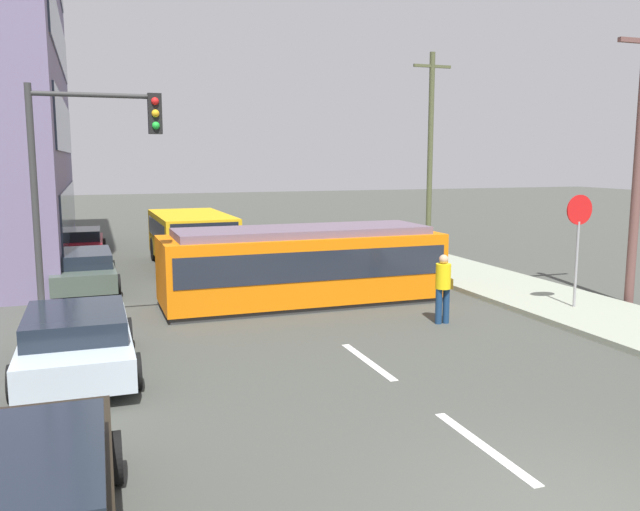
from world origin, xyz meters
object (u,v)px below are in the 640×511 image
at_px(traffic_light_mast, 85,167).
at_px(utility_pole_mid, 430,147).
at_px(parked_sedan_far, 83,269).
at_px(parked_sedan_furthest, 77,243).
at_px(parked_sedan_mid, 77,340).
at_px(stop_sign, 578,227).
at_px(pedestrian_crossing, 443,285).
at_px(parked_sedan_near, 20,505).
at_px(utility_pole_near, 639,158).
at_px(streetcar_tram, 302,264).
at_px(city_bus, 192,236).

xyz_separation_m(traffic_light_mast, utility_pole_mid, (14.43, 11.72, 0.69)).
distance_m(parked_sedan_far, parked_sedan_furthest, 6.53).
relative_size(parked_sedan_mid, utility_pole_mid, 0.51).
height_order(parked_sedan_mid, parked_sedan_far, same).
bearing_deg(parked_sedan_furthest, utility_pole_mid, -3.69).
bearing_deg(stop_sign, pedestrian_crossing, 178.71).
distance_m(parked_sedan_near, parked_sedan_far, 14.10).
height_order(parked_sedan_mid, parked_sedan_furthest, same).
height_order(stop_sign, utility_pole_near, utility_pole_near).
relative_size(streetcar_tram, stop_sign, 2.63).
bearing_deg(traffic_light_mast, utility_pole_mid, 39.09).
bearing_deg(pedestrian_crossing, stop_sign, -1.29).
xyz_separation_m(city_bus, parked_sedan_furthest, (-4.03, 3.13, -0.47)).
bearing_deg(utility_pole_near, parked_sedan_mid, -175.21).
xyz_separation_m(stop_sign, traffic_light_mast, (-11.70, 1.07, 1.56)).
bearing_deg(parked_sedan_far, parked_sedan_mid, -90.06).
height_order(pedestrian_crossing, parked_sedan_furthest, pedestrian_crossing).
height_order(streetcar_tram, parked_sedan_mid, streetcar_tram).
xyz_separation_m(parked_sedan_far, utility_pole_near, (14.03, -6.96, 3.30)).
height_order(parked_sedan_near, traffic_light_mast, traffic_light_mast).
relative_size(streetcar_tram, pedestrian_crossing, 4.53).
distance_m(parked_sedan_near, stop_sign, 14.24).
bearing_deg(stop_sign, streetcar_tram, 152.55).
relative_size(utility_pole_near, utility_pole_mid, 0.88).
xyz_separation_m(parked_sedan_far, utility_pole_mid, (14.70, 5.56, 3.82)).
relative_size(city_bus, parked_sedan_mid, 1.26).
relative_size(parked_sedan_mid, utility_pole_near, 0.58).
relative_size(parked_sedan_furthest, utility_pole_near, 0.54).
height_order(pedestrian_crossing, utility_pole_mid, utility_pole_mid).
bearing_deg(utility_pole_near, parked_sedan_furthest, 136.72).
bearing_deg(parked_sedan_far, traffic_light_mast, -87.49).
relative_size(parked_sedan_mid, parked_sedan_furthest, 1.08).
bearing_deg(pedestrian_crossing, city_bus, 112.85).
height_order(pedestrian_crossing, utility_pole_near, utility_pole_near).
bearing_deg(parked_sedan_far, parked_sedan_near, -91.64).
relative_size(streetcar_tram, utility_pole_near, 1.01).
bearing_deg(traffic_light_mast, pedestrian_crossing, -7.09).
distance_m(city_bus, utility_pole_near, 14.87).
bearing_deg(parked_sedan_mid, streetcar_tram, 36.31).
bearing_deg(streetcar_tram, stop_sign, -27.45).
bearing_deg(parked_sedan_mid, city_bus, 72.00).
distance_m(parked_sedan_mid, parked_sedan_far, 8.14).
relative_size(stop_sign, utility_pole_mid, 0.34).
relative_size(streetcar_tram, traffic_light_mast, 1.40).
height_order(streetcar_tram, parked_sedan_furthest, streetcar_tram).
height_order(traffic_light_mast, utility_pole_near, utility_pole_near).
xyz_separation_m(streetcar_tram, parked_sedan_near, (-6.08, -10.13, -0.46)).
distance_m(pedestrian_crossing, parked_sedan_furthest, 16.09).
distance_m(city_bus, stop_sign, 13.49).
bearing_deg(utility_pole_mid, city_bus, -168.83).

